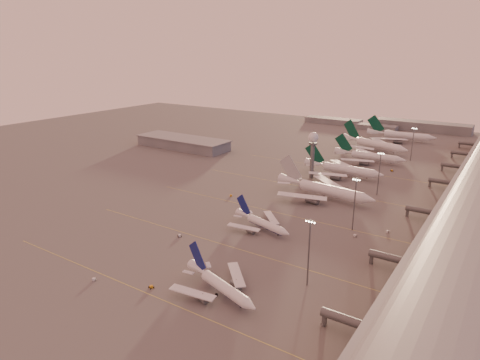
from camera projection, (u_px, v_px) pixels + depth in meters
The scene contains 26 objects.
ground at pixel (182, 245), 181.19m from camera, with size 700.00×700.00×0.00m, color #514E4E.
taxiway_markings at pixel (303, 218), 209.94m from camera, with size 180.00×185.25×0.02m.
hangar at pixel (183, 143), 354.58m from camera, with size 82.00×27.00×8.50m.
radar_tower at pixel (313, 146), 267.81m from camera, with size 6.40×6.40×31.10m.
mast_a at pixel (309, 250), 146.52m from camera, with size 3.60×0.56×25.00m.
mast_b at pixel (355, 202), 191.87m from camera, with size 3.60×0.56×25.00m.
mast_c at pixel (379, 172), 238.28m from camera, with size 3.60×0.56×25.00m.
mast_d at pixel (413, 142), 310.96m from camera, with size 3.60×0.56×25.00m.
distant_horizon at pixel (393, 125), 437.41m from camera, with size 165.00×37.50×9.00m.
narrowbody_near at pixel (220, 287), 144.09m from camera, with size 35.60×27.97×14.34m.
narrowbody_mid at pixel (262, 224), 195.55m from camera, with size 33.71×26.53×13.48m.
widebody_white at pixel (325, 192), 236.14m from camera, with size 59.85×47.72×21.08m.
greentail_a at pixel (343, 171), 276.65m from camera, with size 53.92×43.55×19.59m.
greentail_b at pixel (369, 158), 310.15m from camera, with size 52.49×42.40×19.07m.
greentail_c at pixel (374, 146), 344.68m from camera, with size 59.40×47.18×22.41m.
greentail_d at pixel (401, 137), 379.58m from camera, with size 59.79×48.12×21.72m.
gsv_truck_a at pixel (95, 278), 153.01m from camera, with size 5.53×4.72×2.18m.
gsv_tug_near at pixel (151, 287), 148.45m from camera, with size 2.91×3.83×0.97m.
gsv_catering_a at pixel (323, 320), 127.96m from camera, with size 5.11×3.40×3.86m.
gsv_tug_mid at pixel (180, 236), 188.69m from camera, with size 4.00×3.84×0.99m.
gsv_truck_b at pixel (356, 235), 188.04m from camera, with size 6.07×3.13×2.33m.
gsv_truck_c at pixel (232, 195), 239.72m from camera, with size 4.69×5.19×2.09m.
gsv_catering_b at pixel (388, 229), 192.38m from camera, with size 5.22×3.42×3.94m.
gsv_tug_far at pixel (319, 184), 260.46m from camera, with size 4.10×4.59×1.13m.
gsv_truck_d at pixel (289, 169), 288.62m from camera, with size 3.79×6.07×2.31m.
gsv_tug_hangar at pixel (392, 171), 287.95m from camera, with size 4.26×3.68×1.04m.
Camera 1 is at (111.58, -123.71, 80.26)m, focal length 32.00 mm.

